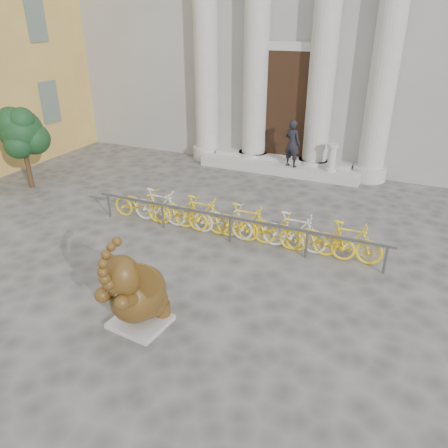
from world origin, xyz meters
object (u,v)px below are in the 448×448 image
at_px(tree, 21,132).
at_px(pedestrian, 292,144).
at_px(elephant_statue, 136,293).
at_px(bike_rack, 233,220).

bearing_deg(tree, pedestrian, 31.72).
height_order(elephant_statue, tree, tree).
bearing_deg(elephant_statue, tree, 154.09).
relative_size(elephant_statue, tree, 0.74).
bearing_deg(tree, elephant_statue, -31.99).
distance_m(elephant_statue, tree, 8.92).
xyz_separation_m(tree, pedestrian, (7.70, 4.76, -0.71)).
relative_size(elephant_statue, bike_rack, 0.25).
relative_size(bike_rack, tree, 2.94).
bearing_deg(pedestrian, elephant_statue, 104.83).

